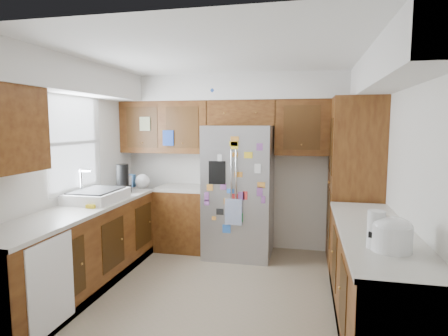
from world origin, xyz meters
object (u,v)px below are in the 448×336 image
Objects in this scene: fridge at (239,191)px; pantry at (354,183)px; rice_cooker at (392,233)px; paper_towel at (376,229)px.

pantry is at bearing -2.06° from fridge.
paper_towel reaches higher than rice_cooker.
paper_towel is at bearing 160.66° from rice_cooker.
pantry is at bearing 89.99° from rice_cooker.
fridge is 2.61m from paper_towel.
pantry is 1.19× the size of fridge.
fridge is at bearing 123.90° from rice_cooker.
pantry is 2.18m from rice_cooker.
fridge is at bearing 122.51° from paper_towel.
paper_towel is (1.40, -2.20, 0.16)m from fridge.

